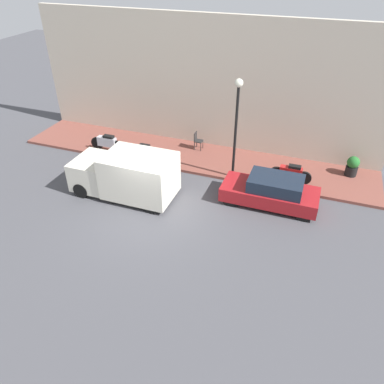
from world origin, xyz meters
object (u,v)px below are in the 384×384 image
(delivery_van, at_px, (125,174))
(scooter_silver, at_px, (107,142))
(motorcycle_red, at_px, (291,173))
(motorcycle_blue, at_px, (143,150))
(streetlamp, at_px, (237,114))
(parked_car, at_px, (271,191))
(cafe_chair, at_px, (197,140))
(potted_plant, at_px, (352,166))

(delivery_van, distance_m, scooter_silver, 4.12)
(scooter_silver, relative_size, motorcycle_red, 1.01)
(delivery_van, relative_size, motorcycle_red, 2.39)
(delivery_van, xyz_separation_m, motorcycle_blue, (2.96, 0.70, -0.44))
(delivery_van, relative_size, streetlamp, 0.98)
(scooter_silver, xyz_separation_m, streetlamp, (-0.24, -6.72, 2.57))
(delivery_van, height_order, motorcycle_red, delivery_van)
(parked_car, bearing_deg, scooter_silver, 79.30)
(motorcycle_red, relative_size, cafe_chair, 2.03)
(parked_car, bearing_deg, potted_plant, -42.67)
(cafe_chair, bearing_deg, parked_car, -127.86)
(potted_plant, bearing_deg, scooter_silver, 98.39)
(parked_car, xyz_separation_m, cafe_chair, (3.45, 4.44, 0.03))
(potted_plant, height_order, cafe_chair, potted_plant)
(potted_plant, distance_m, cafe_chair, 7.57)
(delivery_van, bearing_deg, scooter_silver, 42.08)
(scooter_silver, distance_m, motorcycle_red, 9.27)
(potted_plant, bearing_deg, cafe_chair, 89.52)
(parked_car, height_order, cafe_chair, parked_car)
(delivery_van, relative_size, motorcycle_blue, 2.48)
(scooter_silver, xyz_separation_m, cafe_chair, (1.81, -4.27, 0.05))
(streetlamp, relative_size, potted_plant, 4.77)
(motorcycle_red, xyz_separation_m, cafe_chair, (1.60, 5.00, 0.07))
(motorcycle_red, relative_size, potted_plant, 1.95)
(streetlamp, distance_m, cafe_chair, 4.07)
(motorcycle_blue, height_order, cafe_chair, cafe_chair)
(scooter_silver, distance_m, streetlamp, 7.20)
(streetlamp, bearing_deg, parked_car, -125.19)
(motorcycle_blue, bearing_deg, scooter_silver, 87.74)
(scooter_silver, xyz_separation_m, potted_plant, (1.75, -11.84, 0.00))
(potted_plant, xyz_separation_m, cafe_chair, (0.06, 7.57, 0.04))
(delivery_van, height_order, scooter_silver, delivery_van)
(scooter_silver, bearing_deg, delivery_van, -137.92)
(parked_car, distance_m, scooter_silver, 8.86)
(motorcycle_blue, bearing_deg, delivery_van, -166.63)
(scooter_silver, relative_size, streetlamp, 0.42)
(cafe_chair, bearing_deg, streetlamp, -129.91)
(motorcycle_red, xyz_separation_m, motorcycle_blue, (-0.29, 7.22, -0.03))
(streetlamp, bearing_deg, scooter_silver, 87.96)
(parked_car, height_order, streetlamp, streetlamp)
(delivery_van, distance_m, motorcycle_blue, 3.08)
(parked_car, relative_size, streetlamp, 0.87)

